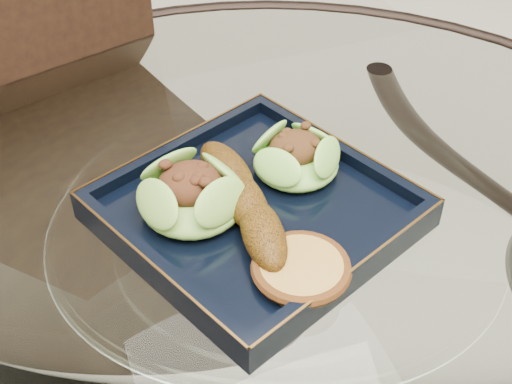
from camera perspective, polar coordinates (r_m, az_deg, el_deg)
name	(u,v)px	position (r m, az deg, el deg)	size (l,w,h in m)	color
dining_table	(273,359)	(0.83, 1.33, -13.20)	(1.13, 1.13, 0.77)	white
dining_chair	(75,222)	(1.04, -14.29, -2.31)	(0.55, 0.55, 1.05)	black
navy_plate	(256,214)	(0.74, 0.00, -1.76)	(0.27, 0.27, 0.02)	black
lettuce_wrap_left	(192,197)	(0.72, -5.14, -0.40)	(0.11, 0.11, 0.04)	#53962B
lettuce_wrap_right	(296,159)	(0.77, 3.22, 2.65)	(0.09, 0.09, 0.03)	#5DB033
roasted_plantain	(244,200)	(0.71, -0.97, -0.67)	(0.19, 0.04, 0.04)	#623B0A
crumb_patty	(301,270)	(0.66, 3.64, -6.22)	(0.08, 0.08, 0.02)	#C19140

